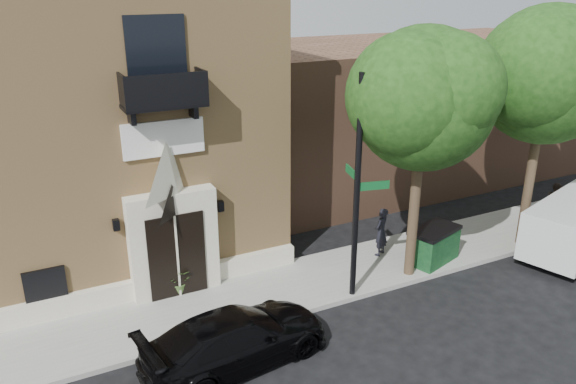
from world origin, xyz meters
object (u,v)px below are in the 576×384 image
street_sign (357,190)px  pedestrian_near (381,232)px  black_sedan (236,338)px  fire_hydrant (430,259)px  dumpster (433,244)px  pedestrian_far (555,201)px

street_sign → pedestrian_near: bearing=51.3°
black_sedan → pedestrian_near: 7.19m
black_sedan → street_sign: street_sign is taller
fire_hydrant → dumpster: size_ratio=0.38×
dumpster → black_sedan: bearing=175.8°
pedestrian_near → fire_hydrant: bearing=89.2°
pedestrian_far → black_sedan: bearing=115.9°
dumpster → fire_hydrant: bearing=-154.3°
dumpster → pedestrian_near: bearing=120.6°
street_sign → pedestrian_near: street_sign is taller
fire_hydrant → black_sedan: bearing=-169.1°
street_sign → pedestrian_far: (10.08, 1.17, -2.57)m
street_sign → fire_hydrant: street_sign is taller
dumpster → pedestrian_far: pedestrian_far is taller
dumpster → street_sign: bearing=171.5°
fire_hydrant → pedestrian_far: size_ratio=0.51×
dumpster → pedestrian_near: 1.77m
black_sedan → fire_hydrant: size_ratio=6.23×
pedestrian_near → pedestrian_far: bearing=147.7°
black_sedan → fire_hydrant: bearing=-87.2°
black_sedan → fire_hydrant: 7.48m
dumpster → pedestrian_near: (-1.31, 1.17, 0.25)m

